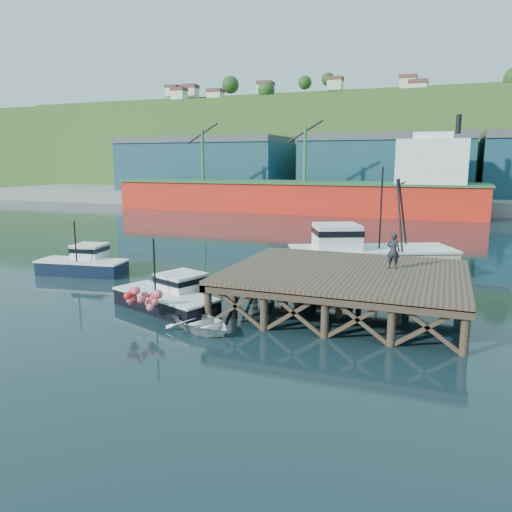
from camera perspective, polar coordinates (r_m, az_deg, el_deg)
The scene contains 12 objects.
ground at distance 28.42m, azimuth -0.88°, elevation -4.90°, with size 300.00×300.00×0.00m, color black.
wharf at distance 26.29m, azimuth 10.17°, elevation -2.01°, with size 12.00×10.00×2.62m.
far_quay at distance 96.18m, azimuth 14.84°, elevation 6.48°, with size 160.00×40.00×2.00m, color gray.
warehouse_left at distance 101.06m, azimuth -5.77°, elevation 10.10°, with size 32.00×16.00×9.00m, color #194355.
warehouse_mid at distance 90.98m, azimuth 14.66°, elevation 9.73°, with size 28.00×16.00×9.00m, color #194355.
cargo_ship at distance 75.86m, azimuth 6.67°, elevation 7.44°, with size 55.50×10.00×13.75m.
hillside at distance 125.86m, azimuth 16.59°, elevation 11.89°, with size 220.00×50.00×22.00m, color #2D511E.
boat_navy at distance 36.56m, azimuth -19.05°, elevation -0.72°, with size 6.31×3.73×3.79m.
boat_black at distance 26.74m, azimuth -9.88°, elevation -4.50°, with size 6.64×5.52×3.85m.
trawler at distance 34.94m, azimuth 12.67°, elevation 0.35°, with size 11.57×8.11×7.33m.
dinghy at distance 23.26m, azimuth -6.17°, elevation -7.64°, with size 2.50×3.50×0.73m, color white.
dockworker at distance 27.12m, azimuth 15.42°, elevation 0.60°, with size 0.69×0.45×1.89m, color black.
Camera 1 is at (10.14, -25.41, 7.71)m, focal length 35.00 mm.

